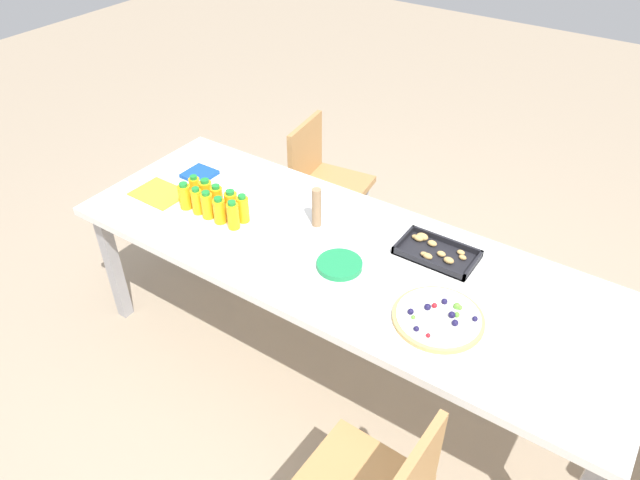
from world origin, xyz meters
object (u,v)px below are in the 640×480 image
Objects in this scene: fruit_pizza at (438,318)px; napkin_stack at (200,174)px; juice_bottle_4 at (233,215)px; cardboard_tube at (317,207)px; paper_folder at (159,193)px; juice_bottle_6 at (206,194)px; plate_stack at (340,265)px; juice_bottle_2 at (207,205)px; snack_tray at (436,252)px; party_table at (343,262)px; juice_bottle_3 at (219,211)px; juice_bottle_8 at (231,204)px; juice_bottle_1 at (197,201)px; juice_bottle_9 at (243,209)px; juice_bottle_7 at (217,199)px; juice_bottle_0 at (185,196)px; chair_far_left at (323,177)px; juice_bottle_5 at (195,189)px.

napkin_stack is (-1.50, 0.28, -0.00)m from fruit_pizza.
cardboard_tube reaches higher than juice_bottle_4.
cardboard_tube is 0.84m from paper_folder.
juice_bottle_6 reaches higher than plate_stack.
juice_bottle_2 is 0.40× the size of fruit_pizza.
party_table is at bearing -148.35° from snack_tray.
paper_folder is at bearing 178.74° from juice_bottle_3.
party_table is 7.44× the size of snack_tray.
juice_bottle_3 is 0.98× the size of juice_bottle_8.
juice_bottle_3 is 0.69× the size of cardboard_tube.
juice_bottle_1 is at bearing -2.10° from paper_folder.
snack_tray is 1.75× the size of plate_stack.
juice_bottle_9 is (0.23, 0.07, 0.00)m from juice_bottle_1.
juice_bottle_2 is at bearing -90.85° from juice_bottle_7.
juice_bottle_0 reaches higher than plate_stack.
juice_bottle_4 is 0.56m from plate_stack.
party_table is 18.97× the size of juice_bottle_3.
juice_bottle_9 is (-0.52, -0.06, 0.12)m from party_table.
cardboard_tube is (0.43, -0.70, 0.33)m from chair_far_left.
juice_bottle_5 is 0.63m from cardboard_tube.
juice_bottle_5 is at bearing 153.57° from juice_bottle_2.
plate_stack is at bearing -3.48° from juice_bottle_8.
paper_folder is (-0.28, -0.06, -0.07)m from juice_bottle_6.
chair_far_left is 0.98m from juice_bottle_2.
juice_bottle_6 is 0.30m from napkin_stack.
juice_bottle_4 reaches higher than juice_bottle_5.
juice_bottle_3 is 0.07m from juice_bottle_8.
juice_bottle_2 is 0.41× the size of snack_tray.
juice_bottle_2 is at bearing -0.07° from juice_bottle_0.
napkin_stack is at bearing 139.56° from juice_bottle_2.
juice_bottle_1 is 0.98× the size of juice_bottle_2.
juice_bottle_2 reaches higher than juice_bottle_5.
juice_bottle_1 is at bearing -169.94° from party_table.
juice_bottle_4 is 0.93m from snack_tray.
juice_bottle_6 is 0.23m from juice_bottle_9.
chair_far_left is 2.41× the size of snack_tray.
plate_stack is at bearing 173.44° from fruit_pizza.
juice_bottle_6 is 1.08× the size of juice_bottle_8.
juice_bottle_6 reaches higher than juice_bottle_0.
cardboard_tube reaches higher than plate_stack.
juice_bottle_2 is 1.08m from snack_tray.
juice_bottle_9 is at bearing 38.74° from juice_bottle_3.
juice_bottle_8 reaches higher than chair_far_left.
napkin_stack is (-0.23, 0.19, -0.06)m from juice_bottle_6.
paper_folder is (-0.38, -0.92, 0.24)m from chair_far_left.
napkin_stack is (-0.37, 0.25, -0.05)m from juice_bottle_3.
juice_bottle_2 is (0.07, -0.00, 0.00)m from juice_bottle_1.
plate_stack is 1.00× the size of cardboard_tube.
juice_bottle_8 is 0.70× the size of plate_stack.
cardboard_tube reaches higher than fruit_pizza.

